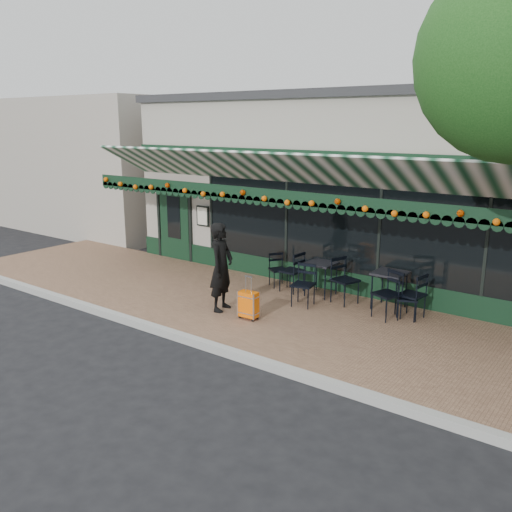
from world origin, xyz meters
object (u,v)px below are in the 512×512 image
Objects in this scene: suitcase at (249,305)px; chair_a_left at (412,295)px; chair_a_front at (387,295)px; chair_b_right at (345,281)px; woman at (221,267)px; chair_a_right at (407,299)px; chair_b_front at (303,285)px; cafe_table_a at (390,276)px; chair_b_left at (292,271)px; chair_solo at (278,270)px; cafe_table_b at (321,266)px.

suitcase is 3.25m from chair_a_left.
chair_b_right is at bearing -174.88° from chair_a_front.
chair_a_right is (3.31, 1.79, -0.51)m from woman.
chair_b_right is at bearing 36.92° from chair_b_front.
chair_b_front reaches higher than cafe_table_a.
suitcase is at bearing -120.36° from chair_a_front.
chair_a_left is 0.97× the size of chair_a_front.
chair_b_left is (0.48, 1.94, -0.44)m from woman.
suitcase reaches higher than cafe_table_a.
chair_a_front reaches higher than chair_a_left.
suitcase is 1.41m from chair_b_front.
chair_a_right is at bearing -60.12° from chair_solo.
chair_a_left reaches higher than chair_b_front.
suitcase reaches higher than chair_a_right.
chair_b_front is 1.49m from chair_solo.
chair_a_left is 3.35m from chair_solo.
woman is at bearing 169.64° from suitcase.
chair_solo is (-2.95, 0.50, -0.09)m from chair_a_front.
suitcase is 2.25m from cafe_table_b.
cafe_table_a is (2.76, 2.15, -0.21)m from woman.
chair_b_front is (-1.53, -0.93, -0.26)m from cafe_table_a.
chair_b_right is (-1.10, 0.33, 0.02)m from chair_a_front.
chair_a_front is (-0.39, -0.29, 0.01)m from chair_a_left.
chair_a_front is (-0.34, -0.21, 0.07)m from chair_a_right.
suitcase is 0.92× the size of chair_b_left.
cafe_table_a is at bearing 99.47° from chair_b_left.
chair_solo is at bearing -167.70° from chair_a_front.
cafe_table_a is 0.83× the size of chair_b_left.
cafe_table_b is 0.79× the size of chair_a_front.
chair_a_front is 2.51m from chair_b_left.
chair_b_front is at bearing 154.67° from chair_b_right.
chair_b_front is (0.75, -0.71, -0.03)m from chair_b_left.
chair_solo is at bearing 102.10° from chair_b_right.
chair_solo is at bearing 134.51° from chair_b_front.
chair_b_right reaches higher than cafe_table_a.
chair_a_left is at bearing -74.22° from chair_b_right.
woman is 1.01m from suitcase.
chair_b_right reaches higher than chair_a_front.
cafe_table_a is at bearing -106.64° from chair_a_left.
chair_a_left reaches higher than chair_solo.
cafe_table_b is at bearing 83.49° from chair_b_front.
cafe_table_b is 0.85× the size of chair_b_front.
chair_b_front is at bearing -59.13° from woman.
chair_b_left reaches higher than suitcase.
chair_a_left is at bearing 58.68° from chair_a_front.
woman is at bearing -9.86° from chair_b_left.
chair_a_front is 1.02× the size of chair_b_left.
chair_b_left is (-2.83, 0.15, 0.07)m from chair_a_right.
chair_b_left is at bearing -174.57° from cafe_table_a.
chair_a_front is (2.18, 1.69, 0.19)m from suitcase.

